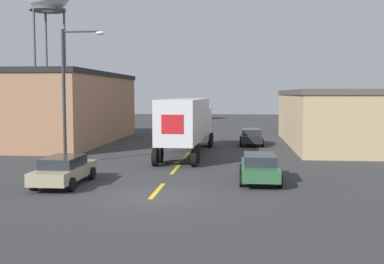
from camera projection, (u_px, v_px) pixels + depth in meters
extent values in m
plane|color=#333335|center=(152.00, 197.00, 19.97)|extent=(160.00, 160.00, 0.00)
cube|color=gold|center=(157.00, 191.00, 21.25)|extent=(0.20, 3.43, 0.01)
cube|color=gold|center=(175.00, 169.00, 27.25)|extent=(0.20, 3.43, 0.01)
cube|color=gold|center=(187.00, 156.00, 33.26)|extent=(0.20, 3.43, 0.01)
cube|color=#9E7051|center=(45.00, 110.00, 42.66)|extent=(11.85, 19.18, 5.72)
cube|color=#232326|center=(45.00, 75.00, 42.41)|extent=(12.05, 19.38, 0.40)
cube|color=tan|center=(371.00, 120.00, 39.68)|extent=(13.51, 19.26, 4.19)
cube|color=#4C4742|center=(372.00, 92.00, 39.49)|extent=(13.71, 19.46, 0.40)
cube|color=silver|center=(197.00, 124.00, 39.10)|extent=(2.28, 2.70, 2.60)
cube|color=silver|center=(185.00, 119.00, 32.36)|extent=(2.60, 10.33, 2.73)
cube|color=red|center=(172.00, 124.00, 27.27)|extent=(1.28, 0.06, 1.09)
cylinder|color=black|center=(211.00, 139.00, 39.39)|extent=(0.31, 1.09, 1.09)
cylinder|color=black|center=(183.00, 139.00, 39.68)|extent=(0.31, 1.09, 1.09)
cylinder|color=black|center=(210.00, 141.00, 38.34)|extent=(0.31, 1.09, 1.09)
cylinder|color=black|center=(181.00, 140.00, 38.63)|extent=(0.31, 1.09, 1.09)
cylinder|color=black|center=(197.00, 155.00, 29.47)|extent=(0.31, 1.09, 1.09)
cylinder|color=black|center=(160.00, 154.00, 29.76)|extent=(0.31, 1.09, 1.09)
cylinder|color=black|center=(194.00, 158.00, 28.09)|extent=(0.31, 1.09, 1.09)
cylinder|color=black|center=(155.00, 157.00, 28.38)|extent=(0.31, 1.09, 1.09)
cube|color=black|center=(251.00, 138.00, 40.18)|extent=(1.72, 4.78, 0.57)
cube|color=#23282D|center=(251.00, 132.00, 40.00)|extent=(1.51, 2.49, 0.47)
cylinder|color=black|center=(261.00, 140.00, 41.59)|extent=(0.22, 0.62, 0.62)
cylinder|color=black|center=(241.00, 139.00, 41.76)|extent=(0.22, 0.62, 0.62)
cylinder|color=black|center=(262.00, 143.00, 38.65)|extent=(0.22, 0.62, 0.62)
cylinder|color=black|center=(241.00, 143.00, 38.82)|extent=(0.22, 0.62, 0.62)
cube|color=#2D5B38|center=(260.00, 169.00, 23.48)|extent=(1.72, 4.78, 0.57)
cube|color=#23282D|center=(260.00, 159.00, 23.30)|extent=(1.51, 2.49, 0.47)
cylinder|color=black|center=(275.00, 171.00, 24.89)|extent=(0.22, 0.62, 0.62)
cylinder|color=black|center=(242.00, 170.00, 25.06)|extent=(0.22, 0.62, 0.62)
cylinder|color=black|center=(280.00, 181.00, 21.95)|extent=(0.22, 0.62, 0.62)
cylinder|color=black|center=(242.00, 180.00, 22.12)|extent=(0.22, 0.62, 0.62)
cube|color=tan|center=(65.00, 172.00, 22.63)|extent=(1.72, 4.78, 0.57)
cube|color=#23282D|center=(63.00, 162.00, 22.44)|extent=(1.51, 2.49, 0.47)
cylinder|color=black|center=(92.00, 173.00, 24.04)|extent=(0.22, 0.62, 0.62)
cylinder|color=black|center=(59.00, 173.00, 24.21)|extent=(0.22, 0.62, 0.62)
cylinder|color=black|center=(71.00, 184.00, 21.10)|extent=(0.22, 0.62, 0.62)
cylinder|color=black|center=(34.00, 184.00, 21.27)|extent=(0.22, 0.62, 0.62)
cylinder|color=#47474C|center=(65.00, 68.00, 61.96)|extent=(0.28, 0.28, 15.18)
cylinder|color=#47474C|center=(47.00, 69.00, 64.11)|extent=(0.28, 0.28, 15.18)
cylinder|color=#47474C|center=(35.00, 67.00, 60.44)|extent=(0.28, 0.28, 15.18)
cylinder|color=#4C4C51|center=(48.00, 10.00, 61.58)|extent=(4.55, 4.55, 0.30)
cylinder|color=#2D2D30|center=(64.00, 97.00, 29.08)|extent=(0.20, 0.20, 8.12)
cylinder|color=#2D2D30|center=(81.00, 32.00, 28.65)|extent=(2.30, 0.11, 0.11)
ellipsoid|color=silver|center=(100.00, 33.00, 28.55)|extent=(0.56, 0.32, 0.22)
cylinder|color=red|center=(47.00, 168.00, 25.38)|extent=(0.22, 0.22, 0.69)
sphere|color=red|center=(47.00, 161.00, 25.35)|extent=(0.20, 0.20, 0.20)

